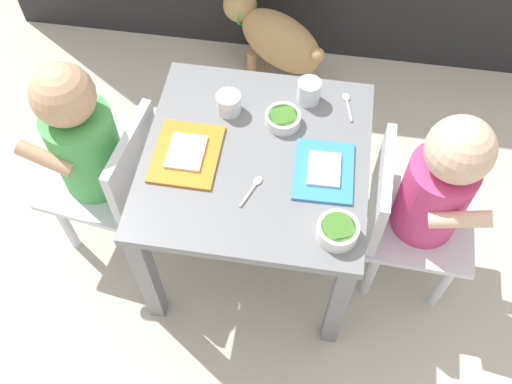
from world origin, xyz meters
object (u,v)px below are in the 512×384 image
object	(u,v)px
spoon_by_left_tray	(253,188)
water_cup_right	(309,92)
spoon_by_right_tray	(348,104)
veggie_bowl_near	(338,231)
food_tray_right	(324,170)
dining_table	(256,175)
water_cup_left	(229,104)
dog	(274,37)
seated_child_left	(88,144)
seated_child_right	(432,190)
food_tray_left	(186,153)
cereal_bowl_left_side	(283,119)

from	to	relation	value
spoon_by_left_tray	water_cup_right	bearing A→B (deg)	71.52
spoon_by_right_tray	veggie_bowl_near	bearing A→B (deg)	-89.86
food_tray_right	veggie_bowl_near	world-z (taller)	veggie_bowl_near
dining_table	water_cup_left	world-z (taller)	water_cup_left
dog	food_tray_right	distance (m)	0.84
water_cup_right	spoon_by_right_tray	distance (m)	0.11
seated_child_left	veggie_bowl_near	bearing A→B (deg)	-16.80
seated_child_right	dog	size ratio (longest dim) A/B	1.61
food_tray_left	water_cup_right	size ratio (longest dim) A/B	3.05
food_tray_right	water_cup_left	distance (m)	0.31
water_cup_right	seated_child_left	bearing A→B (deg)	-160.09
spoon_by_right_tray	food_tray_right	bearing A→B (deg)	-100.81
dining_table	veggie_bowl_near	distance (m)	0.31
spoon_by_right_tray	water_cup_left	bearing A→B (deg)	-167.58
dog	spoon_by_right_tray	distance (m)	0.65
water_cup_right	food_tray_left	bearing A→B (deg)	-140.72
seated_child_right	spoon_by_left_tray	bearing A→B (deg)	-167.81
cereal_bowl_left_side	seated_child_right	bearing A→B (deg)	-16.86
dining_table	food_tray_right	world-z (taller)	food_tray_right
veggie_bowl_near	spoon_by_left_tray	distance (m)	0.23
food_tray_right	veggie_bowl_near	size ratio (longest dim) A/B	1.95
food_tray_left	food_tray_right	size ratio (longest dim) A/B	1.06
food_tray_right	spoon_by_left_tray	world-z (taller)	food_tray_right
veggie_bowl_near	water_cup_left	bearing A→B (deg)	132.89
water_cup_right	spoon_by_left_tray	world-z (taller)	water_cup_right
seated_child_left	water_cup_right	distance (m)	0.59
food_tray_right	cereal_bowl_left_side	world-z (taller)	cereal_bowl_left_side
dog	veggie_bowl_near	size ratio (longest dim) A/B	4.42
dining_table	water_cup_left	xyz separation A→B (m)	(-0.09, 0.13, 0.11)
dining_table	water_cup_right	distance (m)	0.26
food_tray_right	veggie_bowl_near	xyz separation A→B (m)	(0.04, -0.17, 0.02)
dog	food_tray_left	bearing A→B (deg)	-99.17
dining_table	food_tray_right	distance (m)	0.19
dog	food_tray_right	world-z (taller)	food_tray_right
water_cup_right	veggie_bowl_near	bearing A→B (deg)	-75.09
dog	food_tray_right	bearing A→B (deg)	-74.05
dining_table	food_tray_right	xyz separation A→B (m)	(0.17, -0.02, 0.09)
water_cup_right	spoon_by_right_tray	bearing A→B (deg)	-0.85
food_tray_left	seated_child_right	bearing A→B (deg)	1.83
dog	water_cup_left	size ratio (longest dim) A/B	6.54
dog	water_cup_right	size ratio (longest dim) A/B	6.50
veggie_bowl_near	food_tray_right	bearing A→B (deg)	104.47
dining_table	seated_child_right	distance (m)	0.44
water_cup_left	cereal_bowl_left_side	xyz separation A→B (m)	(0.14, -0.02, -0.01)
water_cup_left	water_cup_right	distance (m)	0.21
food_tray_right	water_cup_right	world-z (taller)	water_cup_right
dog	spoon_by_right_tray	world-z (taller)	spoon_by_right_tray
veggie_bowl_near	cereal_bowl_left_side	world-z (taller)	veggie_bowl_near
seated_child_left	seated_child_right	distance (m)	0.88
dog	water_cup_left	distance (m)	0.67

